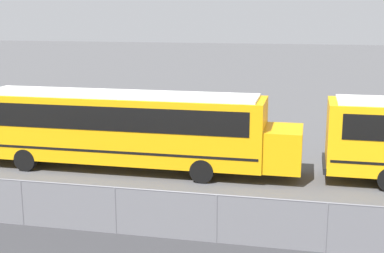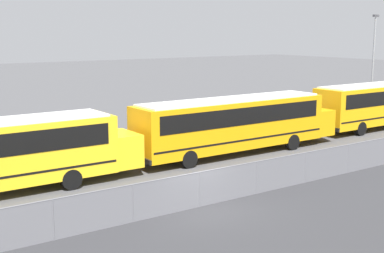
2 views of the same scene
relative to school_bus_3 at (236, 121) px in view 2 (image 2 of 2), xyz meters
The scene contains 4 objects.
ground_plane 9.84m from the school_bus_3, 138.23° to the right, with size 200.00×200.00×0.00m, color #4C4C4F.
fence 9.72m from the school_bus_3, 138.22° to the right, with size 97.09×0.07×1.47m.
school_bus_3 is the anchor object (origin of this frame).
light_pole 21.80m from the school_bus_3, 16.92° to the left, with size 0.60×0.24×8.34m.
Camera 2 is at (-12.03, -16.70, 7.00)m, focal length 50.00 mm.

